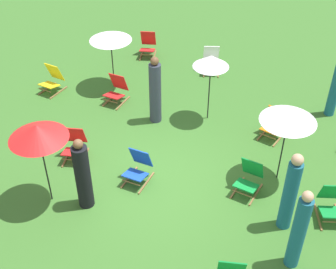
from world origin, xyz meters
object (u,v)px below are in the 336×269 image
(person_4, at_px, (336,85))
(deckchair_7, at_px, (274,124))
(deckchair_2, at_px, (332,203))
(person_0, at_px, (83,176))
(deckchair_10, at_px, (211,60))
(person_1, at_px, (155,92))
(umbrella_1, at_px, (289,117))
(person_3, at_px, (290,193))
(deckchair_4, at_px, (116,90))
(deckchair_9, at_px, (249,178))
(umbrella_3, at_px, (211,61))
(deckchair_6, at_px, (74,145))
(umbrella_0, at_px, (38,132))
(deckchair_3, at_px, (148,45))
(umbrella_2, at_px, (110,37))
(person_2, at_px, (299,231))
(deckchair_0, at_px, (138,167))
(deckchair_1, at_px, (52,80))

(person_4, bearing_deg, deckchair_7, -4.40)
(deckchair_2, relative_size, person_0, 0.49)
(deckchair_10, xyz_separation_m, person_1, (-0.70, -3.07, 0.53))
(deckchair_10, height_order, umbrella_1, umbrella_1)
(person_4, bearing_deg, person_3, 28.79)
(person_0, distance_m, person_1, 3.41)
(deckchair_10, relative_size, person_1, 0.46)
(deckchair_4, bearing_deg, deckchair_9, -22.65)
(deckchair_4, distance_m, umbrella_3, 2.98)
(deckchair_6, bearing_deg, umbrella_0, -95.10)
(deckchair_3, relative_size, deckchair_6, 1.01)
(person_3, bearing_deg, umbrella_2, 10.06)
(deckchair_10, distance_m, umbrella_2, 3.32)
(umbrella_2, height_order, umbrella_3, umbrella_3)
(person_4, bearing_deg, person_2, 33.00)
(deckchair_0, distance_m, umbrella_0, 2.45)
(deckchair_9, relative_size, umbrella_3, 0.44)
(deckchair_7, height_order, deckchair_10, same)
(deckchair_0, height_order, deckchair_9, same)
(deckchair_4, relative_size, deckchair_9, 1.00)
(person_2, bearing_deg, deckchair_3, 78.50)
(umbrella_0, distance_m, umbrella_3, 4.72)
(umbrella_3, bearing_deg, umbrella_1, -39.40)
(deckchair_1, xyz_separation_m, umbrella_1, (6.79, -1.61, 1.33))
(umbrella_0, xyz_separation_m, person_4, (5.49, 5.35, -0.93))
(deckchair_4, bearing_deg, person_4, 19.47)
(umbrella_2, distance_m, umbrella_3, 3.16)
(person_0, height_order, person_1, person_1)
(deckchair_1, xyz_separation_m, umbrella_2, (1.57, 0.83, 1.23))
(umbrella_0, bearing_deg, deckchair_1, 119.92)
(deckchair_2, bearing_deg, deckchair_4, 140.75)
(person_0, bearing_deg, deckchair_9, 142.12)
(person_3, bearing_deg, person_0, 55.77)
(deckchair_3, relative_size, person_2, 0.46)
(umbrella_2, bearing_deg, person_1, -34.78)
(umbrella_3, xyz_separation_m, person_2, (2.74, -4.06, -0.83))
(person_3, relative_size, person_4, 1.01)
(deckchair_6, relative_size, person_3, 0.45)
(deckchair_7, bearing_deg, deckchair_0, -118.24)
(deckchair_4, bearing_deg, deckchair_6, -81.82)
(deckchair_0, xyz_separation_m, deckchair_6, (-1.74, 0.25, 0.00))
(deckchair_6, xyz_separation_m, deckchair_10, (1.99, 5.14, 0.00))
(person_1, xyz_separation_m, person_3, (3.76, -2.60, 0.01))
(deckchair_7, xyz_separation_m, umbrella_0, (-4.18, -3.86, 1.46))
(person_3, bearing_deg, umbrella_0, 55.43)
(deckchair_2, height_order, umbrella_2, umbrella_2)
(deckchair_1, height_order, person_3, person_3)
(deckchair_9, xyz_separation_m, person_0, (-3.19, -1.54, 0.45))
(deckchair_7, height_order, person_2, person_2)
(person_1, bearing_deg, deckchair_4, 149.65)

